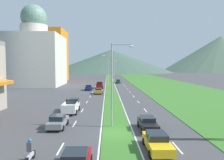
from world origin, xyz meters
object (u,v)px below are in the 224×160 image
Objects in this scene: car_0 at (58,121)px; street_lamp_mid at (113,72)px; car_4 at (157,142)px; street_lamp_far at (109,71)px; street_lamp_near at (114,80)px; motorcycle_rider at (30,152)px; pickup_truck_0 at (71,106)px; pickup_truck_1 at (100,85)px; car_2 at (99,91)px; car_5 at (89,87)px; car_3 at (118,81)px; car_6 at (148,123)px.

street_lamp_mid is at bearing -14.84° from car_0.
car_0 is 0.95× the size of car_4.
street_lamp_far is at bearing -6.92° from car_0.
car_4 is (3.58, -59.45, -4.58)m from street_lamp_far.
motorcycle_rider is at bearing -125.51° from street_lamp_near.
car_4 is 18.13m from pickup_truck_0.
car_2 is at bearing -178.87° from pickup_truck_1.
car_2 is (-2.88, -22.41, -4.60)m from street_lamp_far.
car_5 is (-9.78, 45.45, 0.04)m from car_4.
street_lamp_mid is 27.63m from car_0.
car_2 is at bearing -170.11° from car_4.
pickup_truck_1 reaches higher than car_4.
car_0 is at bearing -96.92° from street_lamp_far.
car_4 is 0.85× the size of pickup_truck_1.
motorcycle_rider is at bearing -101.16° from street_lamp_mid.
car_3 is 27.20m from car_5.
street_lamp_near is 26.13m from street_lamp_mid.
car_3 reaches higher than car_2.
street_lamp_far is 1.72× the size of pickup_truck_0.
car_6 is at bearing -52.85° from motorcycle_rider.
car_5 is 30.17m from pickup_truck_0.
car_3 reaches higher than car_6.
street_lamp_far is 2.12× the size of car_0.
street_lamp_mid is 18.47m from pickup_truck_1.
car_6 is 0.83× the size of pickup_truck_0.
pickup_truck_0 is (-6.79, -18.04, -4.67)m from street_lamp_mid.
car_2 is at bearing -5.10° from motorcycle_rider.
car_4 is at bearing -2.92° from car_6.
car_4 is 51.24m from pickup_truck_1.
street_lamp_far is 4.64× the size of motorcycle_rider.
street_lamp_near is 2.43× the size of car_2.
car_3 is 56.37m from pickup_truck_0.
car_0 is 8.25m from pickup_truck_0.
street_lamp_near is at bearing -154.51° from car_4.
car_0 is at bearing -125.27° from car_4.
car_3 is at bearing -10.12° from pickup_truck_0.
car_3 is 0.94× the size of car_4.
car_6 is at bearing -165.73° from car_5.
street_lamp_far is 61.88m from motorcycle_rider.
car_3 is at bearing -18.97° from pickup_truck_1.
pickup_truck_0 reaches higher than car_6.
street_lamp_far reaches higher than motorcycle_rider.
motorcycle_rider is (-9.94, -1.93, -0.03)m from car_4.
street_lamp_far is 1.72× the size of pickup_truck_1.
car_2 is at bearing -167.79° from car_6.
car_5 is at bearing 21.55° from car_2.
street_lamp_near is 12.19m from motorcycle_rider.
street_lamp_near reaches higher than car_6.
street_lamp_mid reaches higher than street_lamp_near.
car_2 is at bearing -11.07° from car_3.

